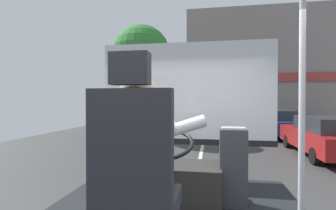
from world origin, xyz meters
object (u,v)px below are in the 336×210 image
object	(u,v)px
bus_driver	(141,149)
handrail_pole	(302,109)
driver_seat	(136,185)
parked_car_red	(327,136)
parked_car_black	(251,113)
steering_console	(170,180)
fare_box	(233,166)
parked_car_white	(262,118)
parked_car_blue	(277,123)

from	to	relation	value
bus_driver	handrail_pole	bearing A→B (deg)	19.00
driver_seat	parked_car_red	xyz separation A→B (m)	(4.27, 7.80, -0.67)
parked_car_black	steering_console	bearing A→B (deg)	-100.49
fare_box	parked_car_white	world-z (taller)	fare_box
bus_driver	fare_box	size ratio (longest dim) A/B	1.02
handrail_pole	bus_driver	bearing A→B (deg)	-161.00
driver_seat	fare_box	size ratio (longest dim) A/B	1.67
steering_console	parked_car_blue	bearing A→B (deg)	71.30
parked_car_red	parked_car_black	xyz separation A→B (m)	(-0.08, 16.13, 0.01)
driver_seat	bus_driver	world-z (taller)	driver_seat
driver_seat	bus_driver	distance (m)	0.22
handrail_pole	parked_car_black	distance (m)	23.67
parked_car_white	fare_box	bearing A→B (deg)	-101.69
driver_seat	fare_box	xyz separation A→B (m)	(0.67, 1.28, -0.19)
bus_driver	fare_box	xyz separation A→B (m)	(0.67, 1.17, -0.38)
bus_driver	parked_car_black	distance (m)	24.19
parked_car_red	parked_car_white	bearing A→B (deg)	91.92
parked_car_red	parked_car_white	distance (m)	9.37
parked_car_black	driver_seat	bearing A→B (deg)	-99.94
driver_seat	steering_console	size ratio (longest dim) A/B	1.24
steering_console	driver_seat	bearing A→B (deg)	-90.00
bus_driver	steering_console	size ratio (longest dim) A/B	0.76
steering_console	parked_car_white	xyz separation A→B (m)	(3.96, 15.87, -0.29)
bus_driver	parked_car_blue	bearing A→B (deg)	72.95
fare_box	parked_car_red	bearing A→B (deg)	61.09
driver_seat	parked_car_blue	xyz separation A→B (m)	(3.83, 12.61, -0.64)
steering_console	parked_car_blue	size ratio (longest dim) A/B	0.25
parked_car_blue	parked_car_black	bearing A→B (deg)	88.19
handrail_pole	parked_car_black	bearing A→B (deg)	82.45
driver_seat	parked_car_blue	size ratio (longest dim) A/B	0.31
fare_box	parked_car_black	xyz separation A→B (m)	(3.52, 22.65, -0.47)
parked_car_red	parked_car_white	size ratio (longest dim) A/B	1.03
driver_seat	steering_console	xyz separation A→B (m)	(0.00, 1.29, -0.37)
fare_box	parked_car_black	bearing A→B (deg)	81.17
fare_box	parked_car_red	size ratio (longest dim) A/B	0.19
parked_car_white	bus_driver	bearing A→B (deg)	-103.07
steering_console	parked_car_black	xyz separation A→B (m)	(4.19, 22.63, -0.28)
steering_console	parked_car_white	world-z (taller)	steering_console
fare_box	parked_car_blue	size ratio (longest dim) A/B	0.18
parked_car_black	parked_car_white	bearing A→B (deg)	-91.98
driver_seat	fare_box	world-z (taller)	driver_seat
handrail_pole	driver_seat	bearing A→B (deg)	-155.85
bus_driver	parked_car_red	world-z (taller)	bus_driver
handrail_pole	fare_box	bearing A→B (deg)	117.39
parked_car_red	steering_console	bearing A→B (deg)	-123.30
handrail_pole	parked_car_blue	bearing A→B (deg)	77.23
fare_box	parked_car_black	distance (m)	22.92
steering_console	fare_box	distance (m)	0.70
fare_box	parked_car_black	size ratio (longest dim) A/B	0.20
parked_car_red	parked_car_blue	bearing A→B (deg)	95.22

